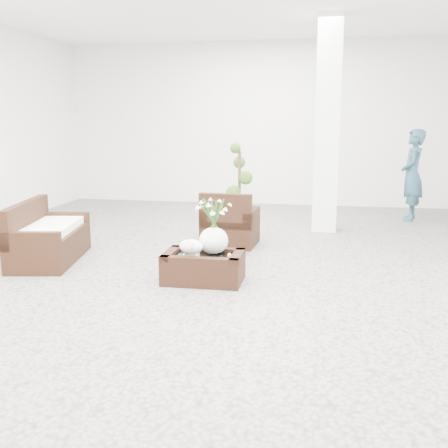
% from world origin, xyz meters
% --- Properties ---
extents(ground, '(11.00, 11.00, 0.00)m').
position_xyz_m(ground, '(0.00, 0.00, 0.00)').
color(ground, gray).
rests_on(ground, ground).
extents(column, '(0.40, 0.40, 3.50)m').
position_xyz_m(column, '(1.20, 2.80, 1.75)').
color(column, white).
rests_on(column, ground).
extents(coffee_table, '(0.90, 0.60, 0.31)m').
position_xyz_m(coffee_table, '(-0.18, -0.46, 0.16)').
color(coffee_table, black).
rests_on(coffee_table, ground).
extents(sheep_figurine, '(0.28, 0.23, 0.21)m').
position_xyz_m(sheep_figurine, '(-0.30, -0.56, 0.42)').
color(sheep_figurine, white).
rests_on(sheep_figurine, coffee_table).
extents(planter_narcissus, '(0.44, 0.44, 0.80)m').
position_xyz_m(planter_narcissus, '(-0.08, -0.36, 0.71)').
color(planter_narcissus, white).
rests_on(planter_narcissus, coffee_table).
extents(tealight, '(0.04, 0.04, 0.03)m').
position_xyz_m(tealight, '(0.12, -0.44, 0.33)').
color(tealight, white).
rests_on(tealight, coffee_table).
extents(armchair, '(0.82, 0.79, 0.82)m').
position_xyz_m(armchair, '(-0.18, 1.44, 0.41)').
color(armchair, black).
rests_on(armchair, ground).
extents(loveseat, '(0.96, 1.59, 0.79)m').
position_xyz_m(loveseat, '(-2.39, 0.10, 0.40)').
color(loveseat, black).
rests_on(loveseat, ground).
extents(topiary, '(0.39, 0.39, 1.47)m').
position_xyz_m(topiary, '(-0.11, 1.84, 0.74)').
color(topiary, '#2A4817').
rests_on(topiary, ground).
extents(shopper, '(0.50, 0.67, 1.69)m').
position_xyz_m(shopper, '(2.79, 4.03, 0.84)').
color(shopper, '#274957').
rests_on(shopper, ground).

